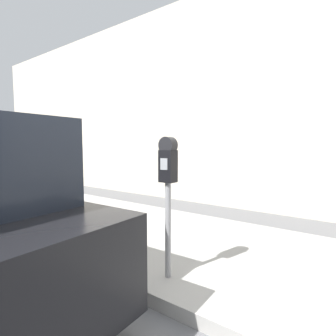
% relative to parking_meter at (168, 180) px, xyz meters
% --- Properties ---
extents(sidewalk, '(24.00, 2.80, 0.14)m').
position_rel_parking_meter_xyz_m(sidewalk, '(-0.32, 1.03, -1.11)').
color(sidewalk, '#9E9B96').
rests_on(sidewalk, ground_plane).
extents(building_facade, '(24.00, 0.30, 5.40)m').
position_rel_parking_meter_xyz_m(building_facade, '(-0.32, 4.06, 1.52)').
color(building_facade, beige).
rests_on(building_facade, ground_plane).
extents(parking_meter, '(0.18, 0.14, 1.49)m').
position_rel_parking_meter_xyz_m(parking_meter, '(0.00, 0.00, 0.00)').
color(parking_meter, gray).
rests_on(parking_meter, sidewalk).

